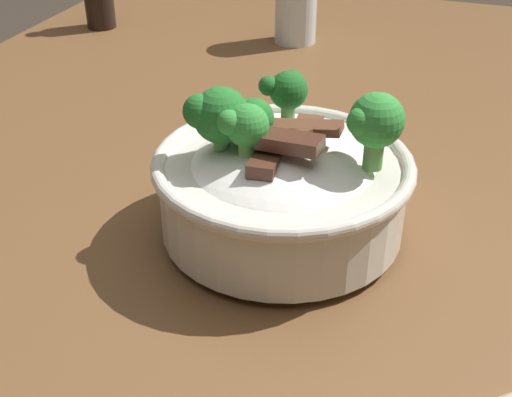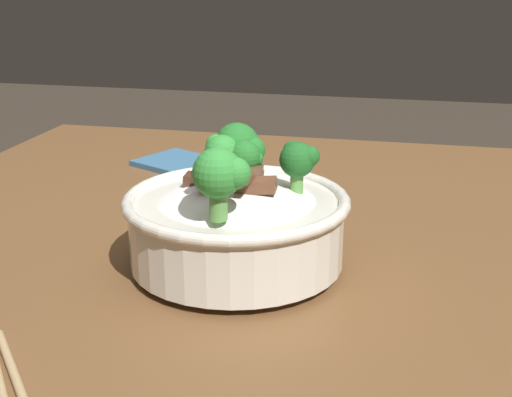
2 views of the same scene
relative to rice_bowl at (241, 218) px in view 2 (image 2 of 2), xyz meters
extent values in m
cube|color=brown|center=(0.16, 0.01, -0.08)|extent=(1.27, 1.07, 0.05)
cube|color=brown|center=(-0.39, 0.47, -0.46)|extent=(0.09, 0.09, 0.71)
cylinder|color=silver|center=(0.00, 0.00, -0.05)|extent=(0.10, 0.10, 0.01)
cylinder|color=silver|center=(0.00, 0.00, -0.01)|extent=(0.21, 0.21, 0.06)
torus|color=silver|center=(0.00, 0.00, 0.02)|extent=(0.22, 0.22, 0.01)
ellipsoid|color=white|center=(0.00, 0.00, 0.00)|extent=(0.18, 0.18, 0.07)
cube|color=brown|center=(0.00, 0.00, 0.04)|extent=(0.04, 0.06, 0.02)
cube|color=#4C2B1E|center=(-0.02, -0.01, 0.05)|extent=(0.03, 0.05, 0.01)
cube|color=#4C2B1E|center=(-0.01, 0.01, 0.03)|extent=(0.08, 0.03, 0.01)
cube|color=brown|center=(0.01, -0.01, 0.05)|extent=(0.02, 0.08, 0.02)
cube|color=brown|center=(0.02, -0.02, 0.04)|extent=(0.05, 0.03, 0.01)
cylinder|color=#6BA84C|center=(0.00, 0.03, 0.03)|extent=(0.01, 0.01, 0.02)
sphere|color=#237028|center=(0.00, 0.03, 0.05)|extent=(0.03, 0.03, 0.03)
sphere|color=#237028|center=(0.01, 0.03, 0.05)|extent=(0.02, 0.02, 0.02)
sphere|color=#237028|center=(0.00, 0.04, 0.06)|extent=(0.02, 0.02, 0.02)
cylinder|color=#5B9947|center=(-0.01, 0.05, 0.03)|extent=(0.01, 0.01, 0.02)
sphere|color=#237028|center=(-0.01, 0.05, 0.06)|extent=(0.05, 0.05, 0.05)
sphere|color=#237028|center=(0.00, 0.05, 0.06)|extent=(0.03, 0.03, 0.03)
sphere|color=#237028|center=(-0.02, 0.06, 0.06)|extent=(0.03, 0.03, 0.03)
cylinder|color=#5B9947|center=(0.06, 0.02, 0.04)|extent=(0.01, 0.01, 0.02)
sphere|color=#1E6023|center=(0.06, 0.02, 0.06)|extent=(0.03, 0.03, 0.03)
sphere|color=#1E6023|center=(0.07, 0.02, 0.06)|extent=(0.02, 0.02, 0.02)
sphere|color=#1E6023|center=(0.05, 0.03, 0.06)|extent=(0.02, 0.02, 0.02)
cylinder|color=#5B9947|center=(0.00, -0.07, 0.04)|extent=(0.02, 0.02, 0.03)
sphere|color=green|center=(0.00, -0.07, 0.07)|extent=(0.04, 0.04, 0.04)
sphere|color=green|center=(0.02, -0.07, 0.07)|extent=(0.03, 0.03, 0.03)
sphere|color=green|center=(-0.01, -0.06, 0.07)|extent=(0.02, 0.02, 0.02)
cylinder|color=#6BA84C|center=(-0.02, 0.02, 0.04)|extent=(0.02, 0.02, 0.02)
sphere|color=green|center=(-0.02, 0.02, 0.06)|extent=(0.03, 0.03, 0.03)
sphere|color=green|center=(-0.01, 0.03, 0.06)|extent=(0.02, 0.02, 0.02)
sphere|color=green|center=(-0.03, 0.03, 0.06)|extent=(0.02, 0.02, 0.02)
cube|color=#386689|center=(-0.17, 0.33, -0.05)|extent=(0.15, 0.14, 0.01)
camera|label=1|loc=(-0.48, -0.14, 0.29)|focal=47.87mm
camera|label=2|loc=(0.15, -0.61, 0.24)|focal=48.42mm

